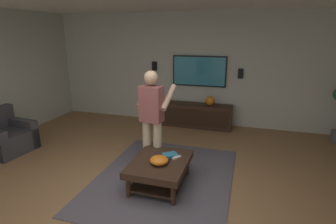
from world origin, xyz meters
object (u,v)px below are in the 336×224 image
Objects in this scene: vase_round at (210,101)px; wall_speaker_right at (155,66)px; media_console at (196,115)px; bowl at (159,160)px; remote_white at (177,157)px; remote_black at (167,162)px; coffee_table at (160,167)px; wall_speaker_left at (241,74)px; armchair at (5,137)px; tv at (199,71)px; person_standing at (152,114)px; book at (170,155)px.

wall_speaker_right reaches higher than vase_round.
bowl is at bearing 0.39° from media_console.
remote_white and remote_black have the same top height.
bowl is 1.19× the size of wall_speaker_right.
coffee_table is 3.42m from wall_speaker_right.
wall_speaker_left is (3.03, -0.96, 1.00)m from coffee_table.
coffee_table is 4.55× the size of wall_speaker_left.
vase_round is (0.01, -0.32, 0.39)m from media_console.
wall_speaker_left is (2.88, -0.75, 0.88)m from remote_white.
armchair reaches higher than vase_round.
tv is at bearing -90.66° from wall_speaker_right.
media_console is at bearing 91.03° from vase_round.
remote_black is (-3.03, -0.11, -0.90)m from tv.
armchair is at bearing 84.60° from coffee_table.
bowl is 0.13m from remote_black.
person_standing reaches higher than coffee_table.
person_standing reaches higher than armchair.
bowl is at bearing -167.59° from coffee_table.
remote_black reaches higher than coffee_table.
person_standing is 0.82m from remote_white.
bowl is 1.75× the size of remote_black.
remote_black is at bearing 1.21° from armchair.
wall_speaker_right reaches higher than media_console.
remote_black is at bearing -123.59° from book.
person_standing is at bearing 87.35° from remote_white.
book is 1.00× the size of wall_speaker_right.
wall_speaker_left reaches higher than bowl.
person_standing is 10.93× the size of remote_white.
person_standing is at bearing -6.89° from tv.
remote_white is at bearing 165.43° from wall_speaker_left.
armchair is 2.99m from person_standing.
person_standing is 0.84m from bowl.
tv is 5.85× the size of vase_round.
person_standing is at bearing 29.82° from coffee_table.
remote_white is 3.33m from wall_speaker_right.
wall_speaker_right is at bearing -102.56° from media_console.
person_standing is (0.22, -2.91, 0.65)m from armchair.
remote_black is at bearing 164.48° from wall_speaker_left.
coffee_table is at bearing 12.41° from bowl.
wall_speaker_right reaches higher than bowl.
wall_speaker_left is (3.04, -0.85, 0.88)m from remote_black.
armchair is 0.55× the size of person_standing.
tv is at bearing -0.03° from coffee_table.
bowl is at bearing 136.15° from remote_black.
armchair is at bearing 82.95° from bowl.
remote_white is 0.68× the size of wall_speaker_right.
tv reaches higher than remote_white.
bowl is at bearing -142.91° from book.
wall_speaker_right is (2.51, 0.84, 0.46)m from person_standing.
wall_speaker_right is at bearing 20.58° from coffee_table.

